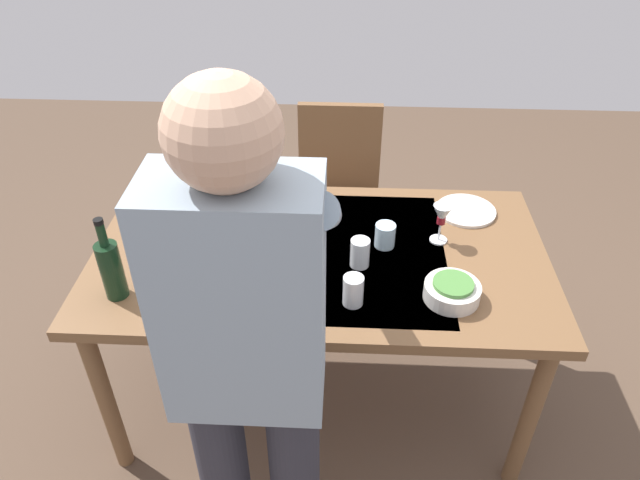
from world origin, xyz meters
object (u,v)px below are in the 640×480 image
(chair_near, at_px, (339,187))
(water_cup_far_left, at_px, (385,235))
(serving_bowl_pasta, at_px, (266,220))
(dinner_plate_near, at_px, (466,211))
(wine_glass_left, at_px, (442,217))
(wine_bottle, at_px, (111,268))
(side_bowl_salad, at_px, (452,290))
(person_server, at_px, (249,363))
(water_cup_near_left, at_px, (360,253))
(dining_table, at_px, (320,268))
(water_cup_near_right, at_px, (353,290))

(chair_near, xyz_separation_m, water_cup_far_left, (-0.18, 0.77, 0.28))
(serving_bowl_pasta, bearing_deg, dinner_plate_near, -169.46)
(water_cup_far_left, xyz_separation_m, serving_bowl_pasta, (0.44, -0.09, -0.01))
(wine_glass_left, distance_m, water_cup_far_left, 0.21)
(wine_bottle, relative_size, side_bowl_salad, 1.64)
(person_server, relative_size, serving_bowl_pasta, 5.63)
(water_cup_near_left, bearing_deg, side_bowl_salad, 151.89)
(chair_near, bearing_deg, person_server, 83.01)
(wine_bottle, height_order, side_bowl_salad, wine_bottle)
(serving_bowl_pasta, xyz_separation_m, side_bowl_salad, (-0.64, 0.36, 0.00))
(chair_near, distance_m, side_bowl_salad, 1.15)
(wine_bottle, bearing_deg, dinner_plate_near, -155.76)
(dining_table, distance_m, wine_bottle, 0.72)
(water_cup_near_left, bearing_deg, person_server, 66.48)
(water_cup_near_right, distance_m, serving_bowl_pasta, 0.51)
(wine_bottle, xyz_separation_m, water_cup_far_left, (-0.87, -0.31, -0.07))
(person_server, relative_size, water_cup_far_left, 19.16)
(water_cup_far_left, relative_size, dinner_plate_near, 0.38)
(water_cup_near_left, height_order, side_bowl_salad, water_cup_near_left)
(chair_near, bearing_deg, side_bowl_salad, 110.03)
(person_server, relative_size, water_cup_near_right, 16.31)
(water_cup_near_left, relative_size, water_cup_near_right, 1.01)
(dining_table, distance_m, wine_glass_left, 0.47)
(water_cup_near_left, xyz_separation_m, side_bowl_salad, (-0.29, 0.16, -0.02))
(chair_near, relative_size, serving_bowl_pasta, 3.03)
(wine_glass_left, xyz_separation_m, dinner_plate_near, (-0.13, -0.19, -0.10))
(dining_table, height_order, wine_bottle, wine_bottle)
(water_cup_near_left, height_order, water_cup_far_left, water_cup_near_left)
(water_cup_near_right, relative_size, water_cup_far_left, 1.18)
(water_cup_far_left, xyz_separation_m, side_bowl_salad, (-0.20, 0.27, -0.01))
(dining_table, xyz_separation_m, water_cup_far_left, (-0.23, -0.05, 0.12))
(dining_table, distance_m, side_bowl_salad, 0.50)
(water_cup_near_right, height_order, side_bowl_salad, water_cup_near_right)
(water_cup_near_left, distance_m, dinner_plate_near, 0.54)
(wine_bottle, bearing_deg, serving_bowl_pasta, -137.61)
(person_server, height_order, water_cup_near_left, person_server)
(dining_table, height_order, dinner_plate_near, dinner_plate_near)
(side_bowl_salad, bearing_deg, water_cup_near_right, 6.62)
(side_bowl_salad, height_order, dinner_plate_near, side_bowl_salad)
(dining_table, relative_size, water_cup_far_left, 18.24)
(water_cup_near_left, relative_size, water_cup_far_left, 1.18)
(side_bowl_salad, bearing_deg, water_cup_near_left, -28.11)
(wine_bottle, xyz_separation_m, serving_bowl_pasta, (-0.43, -0.40, -0.08))
(wine_glass_left, height_order, water_cup_far_left, wine_glass_left)
(water_cup_far_left, distance_m, dinner_plate_near, 0.40)
(water_cup_far_left, bearing_deg, dinner_plate_near, -144.59)
(person_server, distance_m, wine_bottle, 0.68)
(dining_table, height_order, chair_near, chair_near)
(wine_glass_left, xyz_separation_m, serving_bowl_pasta, (0.63, -0.05, -0.07))
(dining_table, height_order, serving_bowl_pasta, serving_bowl_pasta)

